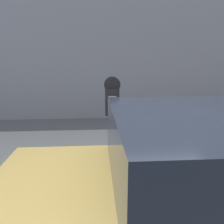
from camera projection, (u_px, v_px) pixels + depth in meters
The scene contains 3 objects.
sidewalk at pixel (111, 154), 4.28m from camera, with size 24.00×2.80×0.10m.
building_facade at pixel (104, 30), 6.69m from camera, with size 24.00×0.30×5.49m.
parking_meter at pixel (112, 110), 2.91m from camera, with size 0.21×0.14×1.52m.
Camera 1 is at (-0.26, -1.77, 1.82)m, focal length 35.00 mm.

